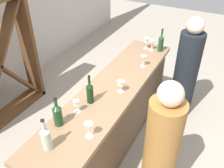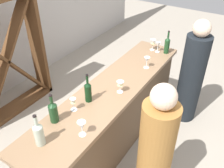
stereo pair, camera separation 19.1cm
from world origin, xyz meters
TOP-DOWN VIEW (x-y plane):
  - ground_plane at (0.00, 0.00)m, footprint 12.00×12.00m
  - bar_counter at (0.00, 0.00)m, footprint 2.55×0.56m
  - wine_rack at (-0.17, 1.65)m, footprint 1.24×0.28m
  - wine_bottle_leftmost_clear_pale at (-1.00, 0.07)m, footprint 0.08×0.08m
  - wine_bottle_second_left_olive_green at (-0.73, 0.16)m, footprint 0.08×0.08m
  - wine_bottle_center_dark_green at (-0.32, 0.08)m, footprint 0.07×0.07m
  - wine_bottle_second_right_olive_green at (1.10, -0.18)m, footprint 0.07×0.07m
  - wine_glass_near_left at (-0.73, -0.16)m, footprint 0.08×0.08m
  - wine_glass_near_center at (0.60, -0.13)m, footprint 0.07×0.07m
  - wine_glass_near_right at (-0.02, -0.11)m, footprint 0.08×0.08m
  - wine_glass_far_left at (1.06, -0.07)m, footprint 0.06×0.06m
  - wine_glass_far_center at (1.08, 0.02)m, footprint 0.08×0.08m
  - wine_glass_far_right at (-0.51, 0.11)m, footprint 0.07×0.07m
  - person_left_guest at (-0.39, -0.72)m, footprint 0.34×0.34m
  - person_center_guest at (1.06, -0.60)m, footprint 0.41×0.41m

SIDE VIEW (x-z plane):
  - ground_plane at x=0.00m, z-range 0.00..0.00m
  - bar_counter at x=0.00m, z-range 0.00..0.92m
  - person_left_guest at x=-0.39m, z-range -0.05..1.40m
  - person_center_guest at x=1.06m, z-range -0.05..1.44m
  - wine_rack at x=-0.17m, z-range 0.00..1.68m
  - wine_glass_far_right at x=-0.51m, z-range 0.94..1.08m
  - wine_glass_near_right at x=-0.02m, z-range 0.94..1.08m
  - wine_glass_near_left at x=-0.73m, z-range 0.95..1.10m
  - wine_glass_far_center at x=1.08m, z-range 0.94..1.10m
  - wine_glass_far_left at x=1.06m, z-range 0.95..1.10m
  - wine_glass_near_center at x=0.60m, z-range 0.95..1.10m
  - wine_bottle_second_left_olive_green at x=-0.73m, z-range 0.88..1.18m
  - wine_bottle_leftmost_clear_pale at x=-1.00m, z-range 0.88..1.19m
  - wine_bottle_center_dark_green at x=-0.32m, z-range 0.88..1.20m
  - wine_bottle_second_right_olive_green at x=1.10m, z-range 0.88..1.20m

